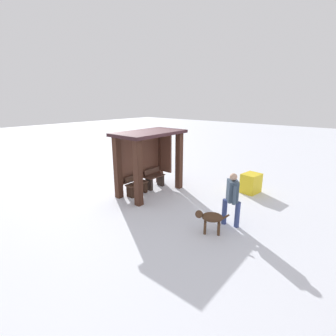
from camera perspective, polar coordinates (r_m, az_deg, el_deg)
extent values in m
plane|color=white|center=(9.40, -4.11, -5.70)|extent=(60.00, 60.00, 0.00)
cube|color=#3E2218|center=(7.96, -7.08, -1.31)|extent=(0.22, 0.22, 2.23)
cube|color=#3E2218|center=(9.53, 2.63, 1.65)|extent=(0.22, 0.22, 2.23)
cube|color=#3E2218|center=(8.72, -11.75, 0.01)|extent=(0.22, 0.22, 2.23)
cube|color=#3E2218|center=(10.17, -2.02, 2.58)|extent=(0.22, 0.22, 2.23)
cube|color=#30191D|center=(8.83, -4.40, 8.23)|extent=(2.65, 1.49, 0.11)
cube|color=brown|center=(9.36, -6.56, 2.67)|extent=(1.98, 0.08, 1.56)
cube|color=#3E2218|center=(9.57, -6.32, -2.24)|extent=(1.98, 0.06, 0.08)
cube|color=brown|center=(9.91, -0.58, 3.51)|extent=(0.08, 0.57, 1.56)
cube|color=#432C20|center=(9.08, -7.31, -3.65)|extent=(0.87, 0.35, 0.05)
cube|color=#432C20|center=(9.13, -8.01, -2.23)|extent=(0.83, 0.04, 0.20)
cube|color=black|center=(9.38, -5.74, -4.45)|extent=(0.12, 0.30, 0.41)
cube|color=black|center=(8.95, -8.85, -5.56)|extent=(0.12, 0.30, 0.41)
cube|color=brown|center=(9.71, -3.10, -1.94)|extent=(0.87, 0.36, 0.03)
cube|color=brown|center=(9.76, -3.79, -0.67)|extent=(0.83, 0.04, 0.20)
cube|color=black|center=(10.03, -1.76, -2.85)|extent=(0.12, 0.30, 0.47)
cube|color=black|center=(9.56, -4.46, -3.83)|extent=(0.12, 0.30, 0.47)
cube|color=#3A4C5F|center=(6.86, 14.94, -5.20)|extent=(0.46, 0.44, 0.59)
sphere|color=tan|center=(6.73, 15.17, -2.05)|extent=(0.20, 0.20, 0.20)
cylinder|color=navy|center=(7.16, 13.14, -9.96)|extent=(0.20, 0.20, 0.75)
cylinder|color=navy|center=(7.08, 15.99, -10.49)|extent=(0.20, 0.20, 0.75)
cylinder|color=#3A4C5F|center=(7.09, 14.52, -4.73)|extent=(0.13, 0.13, 0.53)
cylinder|color=#3A4C5F|center=(6.65, 15.35, -6.18)|extent=(0.13, 0.13, 0.53)
ellipsoid|color=#49301F|center=(6.57, 10.40, -11.32)|extent=(0.50, 0.61, 0.28)
sphere|color=#49301F|center=(6.55, 7.32, -10.73)|extent=(0.21, 0.21, 0.21)
cylinder|color=#49301F|center=(6.57, 13.44, -11.12)|extent=(0.14, 0.19, 0.16)
cylinder|color=#49301F|center=(6.78, 8.72, -13.25)|extent=(0.07, 0.07, 0.33)
cylinder|color=#49301F|center=(6.65, 8.68, -13.88)|extent=(0.07, 0.07, 0.33)
cylinder|color=#49301F|center=(6.79, 11.83, -13.38)|extent=(0.07, 0.07, 0.33)
cylinder|color=#49301F|center=(6.65, 11.85, -14.02)|extent=(0.07, 0.07, 0.33)
cube|color=yellow|center=(9.77, 18.93, -3.39)|extent=(0.77, 0.65, 0.74)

